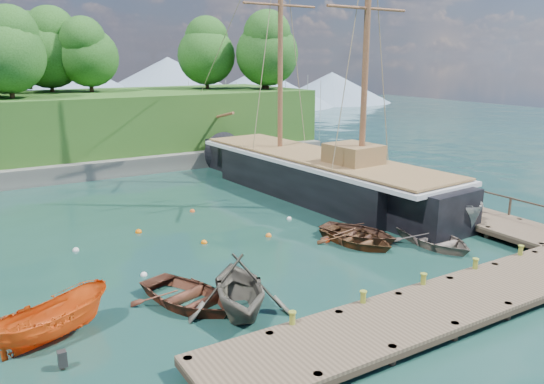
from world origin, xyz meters
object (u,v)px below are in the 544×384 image
Objects in this scene: rowboat_3 at (434,245)px; motorboat_orange at (55,339)px; schooner at (317,178)px; rowboat_0 at (188,304)px; rowboat_2 at (357,244)px; rowboat_1 at (239,312)px; cabin_boat_white at (438,226)px; rowboat_4 at (358,239)px.

motorboat_orange is (-17.67, 0.23, 0.00)m from rowboat_3.
rowboat_0 is at bearing -146.15° from schooner.
rowboat_2 is 14.61m from motorboat_orange.
schooner is (12.32, 12.27, 1.18)m from rowboat_1.
schooner is at bearing -79.97° from motorboat_orange.
rowboat_2 is 0.78× the size of cabin_boat_white.
schooner is (-1.78, 8.99, 1.18)m from cabin_boat_white.
rowboat_4 is at bearing -100.90° from motorboat_orange.
rowboat_2 is at bearing -158.73° from rowboat_4.
rowboat_0 is 15.53m from cabin_boat_white.
rowboat_1 is at bearing -67.57° from rowboat_0.
rowboat_3 is (3.18, -2.12, 0.00)m from rowboat_2.
rowboat_0 is 12.91m from rowboat_3.
rowboat_1 reaches higher than motorboat_orange.
rowboat_3 is 1.04× the size of rowboat_4.
motorboat_orange is 21.37m from schooner.
motorboat_orange is (-15.10, -2.50, 0.00)m from rowboat_4.
rowboat_1 is 11.64m from rowboat_3.
rowboat_4 is (9.00, 3.99, 0.00)m from rowboat_1.
rowboat_4 is 0.14× the size of schooner.
rowboat_2 is at bearing -102.85° from motorboat_orange.
rowboat_3 is at bearing -45.77° from rowboat_2.
rowboat_0 reaches higher than rowboat_4.
rowboat_1 is at bearing -172.50° from rowboat_3.
cabin_boat_white reaches higher than rowboat_3.
rowboat_3 is at bearing -19.46° from rowboat_0.
rowboat_3 is (12.91, -0.31, 0.00)m from rowboat_0.
rowboat_1 is 0.15× the size of schooner.
rowboat_0 reaches higher than rowboat_3.
rowboat_0 is 1.04× the size of rowboat_3.
cabin_boat_white is (20.20, 1.79, 0.00)m from motorboat_orange.
rowboat_0 reaches higher than rowboat_2.
rowboat_0 is 1.08× the size of rowboat_4.
cabin_boat_white reaches higher than rowboat_4.
rowboat_1 is 9.04m from rowboat_2.
schooner is at bearing 63.83° from rowboat_1.
motorboat_orange is at bearing 166.15° from rowboat_4.
schooner reaches higher than motorboat_orange.
schooner reaches higher than rowboat_1.
rowboat_4 is at bearing 169.42° from cabin_boat_white.
schooner is at bearing 19.96° from rowboat_0.
motorboat_orange reaches higher than rowboat_3.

